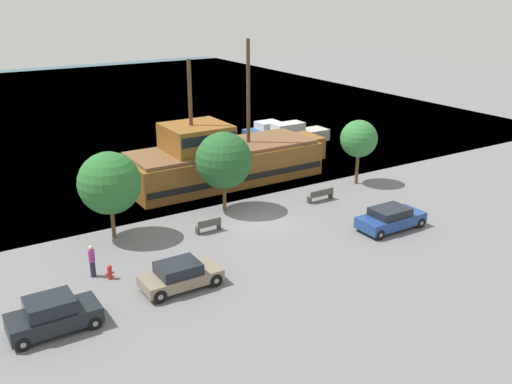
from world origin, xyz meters
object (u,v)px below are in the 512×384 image
Objects in this scene: parked_car_curb_rear at (391,218)px; fire_hydrant at (110,271)px; parked_car_curb_mid at (180,275)px; pedestrian_walking_near at (92,261)px; parked_car_curb_front at (53,315)px; bench_promenade_west at (209,225)px; pirate_ship at (222,159)px; bench_promenade_east at (321,195)px; moored_boat_outer at (271,130)px; moored_boat_dockside at (292,136)px.

fire_hydrant is at bearing 170.18° from parked_car_curb_rear.
pedestrian_walking_near is at bearing 133.94° from parked_car_curb_mid.
parked_car_curb_rear is at bearing 1.06° from parked_car_curb_front.
parked_car_curb_mid reaches higher than bench_promenade_west.
pirate_ship reaches higher than pedestrian_walking_near.
parked_car_curb_mid is 5.10× the size of fire_hydrant.
parked_car_curb_rear reaches higher than bench_promenade_west.
bench_promenade_east is 16.78m from pedestrian_walking_near.
parked_car_curb_mid is at bearing -131.62° from moored_boat_outer.
pirate_ship reaches higher than bench_promenade_east.
pirate_ship is at bearing 116.33° from bench_promenade_east.
bench_promenade_west is (-5.34, -8.04, -1.27)m from pirate_ship.
moored_boat_dockside is 20.78m from parked_car_curb_rear.
parked_car_curb_front reaches higher than parked_car_curb_rear.
moored_boat_dockside is at bearing 43.52° from parked_car_curb_mid.
moored_boat_outer reaches higher than bench_promenade_west.
moored_boat_outer is 31.12m from fire_hydrant.
parked_car_curb_front is 2.20× the size of pedestrian_walking_near.
parked_car_curb_front is 20.07m from parked_car_curb_rear.
parked_car_curb_mid reaches higher than bench_promenade_east.
pirate_ship is 8.37m from bench_promenade_east.
bench_promenade_east is at bearing 8.50° from pedestrian_walking_near.
moored_boat_outer reaches higher than parked_car_curb_rear.
pedestrian_walking_near is (-3.28, 3.41, 0.20)m from parked_car_curb_mid.
moored_boat_outer is 2.82× the size of bench_promenade_east.
moored_boat_dockside reaches higher than pedestrian_walking_near.
moored_boat_outer is 24.37m from bench_promenade_west.
pirate_ship is 8.13× the size of bench_promenade_east.
bench_promenade_east is at bearing -63.67° from pirate_ship.
bench_promenade_east reaches higher than fire_hydrant.
parked_car_curb_front is at bearing -175.03° from parked_car_curb_mid.
pirate_ship is at bearing -150.34° from moored_boat_dockside.
parked_car_curb_front reaches higher than bench_promenade_east.
parked_car_curb_mid is (-20.69, -23.29, 0.15)m from moored_boat_outer.
pirate_ship is 10.34× the size of bench_promenade_west.
pirate_ship is 21.03m from parked_car_curb_front.
bench_promenade_west is at bearing 150.52° from parked_car_curb_rear.
pirate_ship reaches higher than bench_promenade_west.
pedestrian_walking_near is (-17.19, 3.57, 0.18)m from parked_car_curb_rear.
parked_car_curb_front is (-26.86, -23.83, 0.23)m from moored_boat_outer.
pirate_ship reaches higher than parked_car_curb_mid.
parked_car_curb_rear is at bearing -9.82° from fire_hydrant.
moored_boat_dockside is 1.94× the size of parked_car_curb_front.
parked_car_curb_front is 4.89m from pedestrian_walking_near.
parked_car_curb_mid is at bearing -156.14° from bench_promenade_east.
bench_promenade_west is 7.82m from pedestrian_walking_near.
moored_boat_outer is 31.16m from parked_car_curb_mid.
parked_car_curb_mid is 3.79m from fire_hydrant.
fire_hydrant is at bearing -144.07° from moored_boat_dockside.
pedestrian_walking_near is (-0.64, 0.71, 0.47)m from fire_hydrant.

